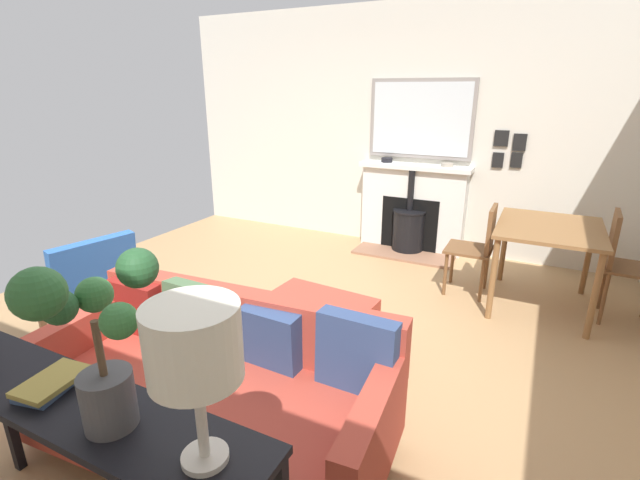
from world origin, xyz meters
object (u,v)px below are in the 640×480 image
at_px(mantel_bowl_far, 447,165).
at_px(armchair_accent, 88,282).
at_px(dining_chair_by_back_wall, 622,258).
at_px(dining_chair_near_fireplace, 479,243).
at_px(ottoman, 312,325).
at_px(table_lamp_far_end, 194,347).
at_px(fireplace, 411,213).
at_px(mantel_bowl_near, 387,160).
at_px(sofa, 217,386).
at_px(potted_plant, 93,335).
at_px(console_table, 76,423).
at_px(book_stack, 51,383).
at_px(dining_table, 548,237).

bearing_deg(mantel_bowl_far, armchair_accent, -32.61).
bearing_deg(dining_chair_by_back_wall, dining_chair_near_fireplace, -89.80).
bearing_deg(ottoman, table_lamp_far_end, 17.68).
bearing_deg(fireplace, ottoman, 0.22).
distance_m(fireplace, mantel_bowl_near, 0.69).
distance_m(fireplace, dining_chair_near_fireplace, 1.28).
bearing_deg(mantel_bowl_far, fireplace, -85.14).
xyz_separation_m(sofa, ottoman, (-0.95, 0.07, -0.09)).
bearing_deg(armchair_accent, mantel_bowl_far, 147.39).
height_order(armchair_accent, potted_plant, potted_plant).
height_order(fireplace, mantel_bowl_far, mantel_bowl_far).
distance_m(mantel_bowl_far, potted_plant, 4.29).
relative_size(fireplace, mantel_bowl_far, 9.53).
distance_m(potted_plant, dining_chair_by_back_wall, 3.83).
relative_size(mantel_bowl_far, potted_plant, 0.22).
bearing_deg(potted_plant, console_table, -97.22).
distance_m(fireplace, armchair_accent, 3.44).
relative_size(fireplace, table_lamp_far_end, 2.52).
xyz_separation_m(mantel_bowl_near, sofa, (3.51, 0.28, -0.70)).
height_order(book_stack, dining_chair_near_fireplace, dining_chair_near_fireplace).
relative_size(fireplace, book_stack, 5.10).
distance_m(mantel_bowl_far, dining_table, 1.50).
bearing_deg(fireplace, mantel_bowl_far, 94.86).
bearing_deg(dining_chair_near_fireplace, book_stack, -17.65).
distance_m(table_lamp_far_end, dining_chair_near_fireplace, 3.38).
bearing_deg(potted_plant, sofa, -162.81).
height_order(mantel_bowl_near, armchair_accent, mantel_bowl_near).
height_order(mantel_bowl_far, sofa, mantel_bowl_far).
xyz_separation_m(ottoman, dining_chair_by_back_wall, (-1.60, 1.97, 0.29)).
bearing_deg(potted_plant, dining_chair_near_fireplace, 168.12).
relative_size(table_lamp_far_end, dining_table, 0.51).
bearing_deg(book_stack, mantel_bowl_near, -177.60).
bearing_deg(ottoman, potted_plant, 5.73).
bearing_deg(fireplace, console_table, -0.74).
relative_size(mantel_bowl_far, armchair_accent, 0.16).
height_order(ottoman, potted_plant, potted_plant).
bearing_deg(mantel_bowl_near, console_table, 3.85).
height_order(mantel_bowl_near, table_lamp_far_end, table_lamp_far_end).
distance_m(book_stack, dining_table, 3.66).
bearing_deg(dining_table, ottoman, -41.74).
bearing_deg(console_table, dining_table, 155.74).
distance_m(fireplace, sofa, 3.48).
xyz_separation_m(fireplace, ottoman, (2.52, 0.01, -0.20)).
distance_m(ottoman, dining_chair_near_fireplace, 1.84).
xyz_separation_m(dining_table, dining_chair_near_fireplace, (-0.00, -0.55, -0.14)).
xyz_separation_m(fireplace, table_lamp_far_end, (4.23, 0.55, 0.73)).
relative_size(dining_chair_near_fireplace, dining_chair_by_back_wall, 0.93).
xyz_separation_m(sofa, table_lamp_far_end, (0.75, 0.61, 0.83)).
bearing_deg(table_lamp_far_end, console_table, -90.00).
distance_m(armchair_accent, book_stack, 1.90).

